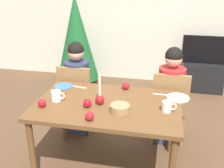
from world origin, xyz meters
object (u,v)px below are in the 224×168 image
Objects in this scene: plate_right at (178,98)px; person_right_child at (170,97)px; christmas_tree at (76,38)px; mug_right at (167,107)px; tv_stand at (203,76)px; apple_by_right_mug at (87,103)px; apple_near_candle at (90,116)px; apple_far_edge at (126,86)px; person_left_child at (78,89)px; mug_left at (56,96)px; chair_right at (170,103)px; plate_left at (64,86)px; candle_centerpiece at (100,98)px; chair_left at (77,95)px; tv at (207,50)px; apple_by_left_plate at (42,103)px; bowl_walnuts at (120,108)px; dining_table at (108,111)px.

person_right_child is at bearing 99.84° from plate_right.
mug_right is (1.58, -2.13, -0.06)m from christmas_tree.
apple_by_right_mug is at bearing -118.82° from tv_stand.
apple_near_candle is 0.24m from apple_by_right_mug.
tv_stand is 8.07× the size of apple_far_edge.
person_right_child is (1.12, 0.00, 0.00)m from person_left_child.
mug_left is 1.71× the size of apple_by_right_mug.
chair_right is 1.09m from apple_by_right_mug.
plate_left is 2.52× the size of apple_by_right_mug.
christmas_tree is 2.05m from apple_far_edge.
apple_far_edge reaches higher than plate_left.
candle_centerpiece is at bearing 87.91° from apple_near_candle.
chair_left is 1.14× the size of tv.
tv_stand is at bearing 54.66° from mug_left.
person_left_child is 15.02× the size of apple_by_left_plate.
apple_near_candle is (0.48, -0.63, 0.04)m from plate_left.
candle_centerpiece is at bearing -135.16° from person_right_child.
christmas_tree reaches higher than tv.
bowl_walnuts is at bearing -48.10° from chair_left.
chair_left reaches higher than apple_far_edge.
plate_left is at bearing 87.34° from apple_by_left_plate.
apple_by_right_mug is at bearing 111.46° from apple_near_candle.
apple_near_candle reaches higher than dining_table.
christmas_tree reaches higher than candle_centerpiece.
apple_far_edge is (0.12, 0.37, 0.12)m from dining_table.
tv is at bearing 61.73° from apple_far_edge.
chair_left is 0.40m from plate_left.
person_left_child is at bearing -135.36° from tv_stand.
person_left_child reaches higher than bowl_walnuts.
plate_right reaches higher than tv_stand.
apple_by_left_plate reaches higher than tv_stand.
apple_near_candle is at bearing -15.82° from apple_by_left_plate.
christmas_tree is at bearing 103.46° from mug_left.
chair_left is 0.54× the size of christmas_tree.
mug_left is 0.66m from bowl_walnuts.
apple_far_edge is (-0.03, 0.50, 0.01)m from bowl_walnuts.
apple_by_right_mug is (-0.73, -0.06, -0.01)m from mug_right.
tv is 5.69× the size of mug_left.
christmas_tree is 11.94× the size of mug_left.
apple_by_right_mug is (-0.17, -0.11, 0.12)m from dining_table.
apple_by_left_plate is at bearing -160.26° from plate_right.
apple_far_edge is (-1.04, -1.94, 0.08)m from tv.
tv is (1.68, 1.69, 0.20)m from chair_left.
mug_right is at bearing -53.47° from christmas_tree.
tv_stand is 2.11× the size of candle_centerpiece.
tv is at bearing 64.87° from apple_near_candle.
apple_far_edge is at bearing 64.53° from candle_centerpiece.
person_left_child is at bearing 129.35° from dining_table.
mug_right is at bearing 12.16° from bowl_walnuts.
apple_by_right_mug is (-0.77, -0.72, 0.28)m from chair_right.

